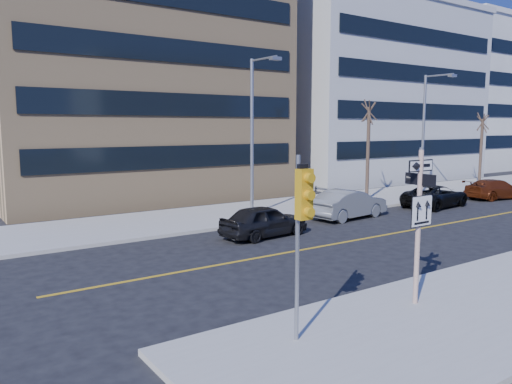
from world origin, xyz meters
TOP-DOWN VIEW (x-y plane):
  - ground at (0.00, 0.00)m, footprint 120.00×120.00m
  - far_sidewalk at (18.00, 12.00)m, footprint 66.00×6.00m
  - road_centerline at (12.00, 4.00)m, footprint 40.00×0.14m
  - sign_pole at (0.00, -2.51)m, footprint 0.92×0.92m
  - traffic_signal at (-4.00, -2.66)m, footprint 0.32×0.45m
  - parked_car_a at (1.76, 6.75)m, footprint 2.03×4.24m
  - parked_car_b at (7.91, 7.82)m, footprint 2.09×4.73m
  - parked_car_c at (14.82, 7.55)m, footprint 2.70×4.96m
  - parked_car_d at (20.96, 7.37)m, footprint 2.55×4.74m
  - streetlight_a at (4.00, 10.76)m, footprint 0.55×2.25m
  - streetlight_b at (18.00, 10.76)m, footprint 0.55×2.25m
  - street_tree_west at (13.00, 11.30)m, footprint 1.80×1.80m
  - street_tree_east at (26.00, 11.60)m, footprint 1.80×1.80m
  - building_brick at (2.00, 25.00)m, footprint 18.00×18.00m
  - building_grey_mid at (24.00, 24.00)m, footprint 20.00×16.00m
  - building_grey_far at (45.00, 27.00)m, footprint 18.00×18.00m

SIDE VIEW (x-z plane):
  - ground at x=0.00m, z-range 0.00..0.00m
  - road_centerline at x=12.00m, z-range 0.00..0.01m
  - far_sidewalk at x=18.00m, z-range 0.00..0.15m
  - parked_car_d at x=20.96m, z-range 0.00..1.31m
  - parked_car_c at x=14.82m, z-range 0.00..1.32m
  - parked_car_a at x=1.76m, z-range 0.00..1.40m
  - parked_car_b at x=7.91m, z-range 0.00..1.51m
  - sign_pole at x=0.00m, z-range 0.41..4.47m
  - traffic_signal at x=-4.00m, z-range 1.03..5.03m
  - streetlight_a at x=4.00m, z-range 0.76..8.76m
  - streetlight_b at x=18.00m, z-range 0.76..8.76m
  - street_tree_east at x=26.00m, z-range 2.07..7.82m
  - street_tree_west at x=13.00m, z-range 2.35..8.70m
  - building_grey_mid at x=24.00m, z-range 0.00..15.00m
  - building_grey_far at x=45.00m, z-range 0.00..16.00m
  - building_brick at x=2.00m, z-range 0.00..18.00m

